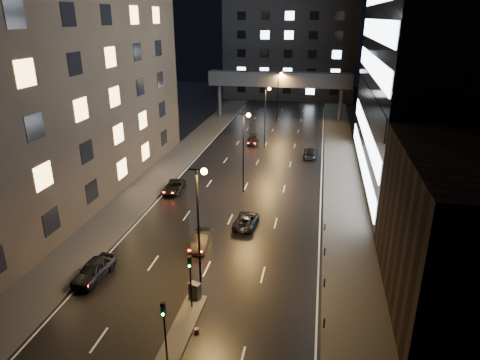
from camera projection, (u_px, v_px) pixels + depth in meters
The scene contains 24 objects.
ground at pixel (257, 162), 65.24m from camera, with size 160.00×160.00×0.00m, color black.
sidewalk_left at pixel (168, 167), 62.80m from camera, with size 5.00×110.00×0.15m, color #383533.
sidewalk_right at pixel (342, 179), 58.45m from camera, with size 5.00×110.00×0.15m, color #383533.
building_left at pixel (38, 24), 47.32m from camera, with size 15.00×48.00×40.00m, color #2D2319.
building_right_low at pixel (466, 234), 31.17m from camera, with size 10.00×18.00×12.00m, color black.
building_right_glass at pixel (470, 1), 49.16m from camera, with size 20.00×36.00×45.00m, color black.
building_far at pixel (290, 50), 113.97m from camera, with size 34.00×14.00×25.00m, color #333335.
skybridge at pixel (279, 80), 89.77m from camera, with size 30.00×3.00×10.00m.
median_island at pixel (182, 329), 30.30m from camera, with size 1.60×8.00×0.15m, color #383533.
traffic_signal_near at pixel (190, 274), 31.51m from camera, with size 0.28×0.34×4.40m.
traffic_signal_far at pixel (164, 323), 26.46m from camera, with size 0.28×0.34×4.40m.
bollard_row at pixel (324, 302), 32.57m from camera, with size 0.12×25.12×0.90m.
streetlight_near at pixel (200, 212), 33.53m from camera, with size 1.45×0.50×10.15m.
streetlight_mid_a at pixel (245, 143), 51.88m from camera, with size 1.45×0.50×10.15m.
streetlight_mid_b at pixel (266, 110), 70.22m from camera, with size 1.45×0.50×10.15m.
streetlight_far at pixel (279, 90), 88.57m from camera, with size 1.45×0.50×10.15m.
car_away_a at pixel (94, 270), 36.08m from camera, with size 1.92×4.77×1.63m, color black.
car_away_b at pixel (201, 240), 41.10m from camera, with size 1.48×4.24×1.40m, color black.
car_away_c at pixel (174, 187), 54.11m from camera, with size 2.17×4.70×1.31m, color black.
car_away_d at pixel (253, 140), 74.39m from camera, with size 1.80×4.43×1.29m, color black.
car_toward_a at pixel (246, 220), 45.30m from camera, with size 2.14×4.65×1.29m, color black.
car_toward_b at pixel (310, 152), 67.45m from camera, with size 2.12×5.22×1.51m, color black.
utility_cabinet at pixel (195, 290), 33.46m from camera, with size 0.89×0.53×1.26m, color #49484B.
cone_b at pixel (197, 330), 29.98m from camera, with size 0.38×0.38×0.56m, color orange.
Camera 1 is at (8.93, -21.29, 20.83)m, focal length 32.00 mm.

